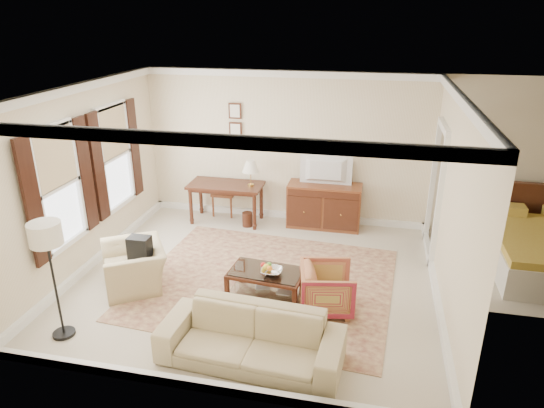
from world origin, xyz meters
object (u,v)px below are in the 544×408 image
at_px(tv, 326,161).
at_px(club_armchair, 134,260).
at_px(writing_desk, 226,189).
at_px(coffee_table, 266,277).
at_px(striped_armchair, 327,286).
at_px(sofa, 251,331).
at_px(sideboard, 324,206).

bearing_deg(tv, club_armchair, 47.57).
xyz_separation_m(writing_desk, coffee_table, (1.39, -2.55, -0.33)).
bearing_deg(club_armchair, striped_armchair, 56.40).
distance_m(writing_desk, sofa, 4.20).
relative_size(writing_desk, sofa, 0.66).
distance_m(writing_desk, club_armchair, 2.72).
xyz_separation_m(writing_desk, club_armchair, (-0.63, -2.63, -0.24)).
bearing_deg(striped_armchair, tv, -3.22).
relative_size(sideboard, striped_armchair, 1.88).
bearing_deg(club_armchair, coffee_table, 59.31).
bearing_deg(sideboard, sofa, -95.52).
bearing_deg(sideboard, writing_desk, -175.15).
relative_size(tv, club_armchair, 0.93).
bearing_deg(sideboard, tv, -90.00).
bearing_deg(coffee_table, striped_armchair, -7.26).
xyz_separation_m(sideboard, sofa, (-0.39, -4.08, -0.00)).
xyz_separation_m(tv, sofa, (-0.39, -4.06, -0.89)).
bearing_deg(writing_desk, sideboard, 4.85).
relative_size(writing_desk, tv, 1.54).
relative_size(writing_desk, striped_armchair, 1.94).
relative_size(striped_armchair, club_armchair, 0.74).
bearing_deg(coffee_table, club_armchair, -177.72).
xyz_separation_m(coffee_table, club_armchair, (-2.02, -0.08, 0.09)).
height_order(tv, club_armchair, tv).
xyz_separation_m(writing_desk, sofa, (1.51, -3.92, -0.25)).
bearing_deg(striped_armchair, sideboard, -3.27).
relative_size(sideboard, coffee_table, 1.24).
bearing_deg(coffee_table, tv, 79.12).
relative_size(writing_desk, sideboard, 1.03).
distance_m(club_armchair, sofa, 2.50).
relative_size(tv, sofa, 0.43).
bearing_deg(club_armchair, sideboard, 104.80).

